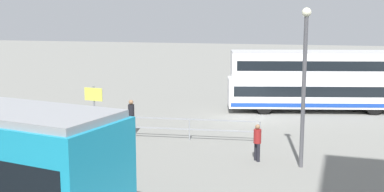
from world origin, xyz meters
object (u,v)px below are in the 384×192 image
(pedestrian_near_railing, at_px, (131,114))
(pedestrian_crossing, at_px, (257,140))
(info_sign, at_px, (94,100))
(double_decker_bus, at_px, (319,81))
(street_lamp, at_px, (304,75))

(pedestrian_near_railing, height_order, pedestrian_crossing, pedestrian_near_railing)
(pedestrian_near_railing, bearing_deg, info_sign, 2.50)
(double_decker_bus, bearing_deg, info_sign, 39.47)
(double_decker_bus, height_order, pedestrian_crossing, double_decker_bus)
(pedestrian_near_railing, xyz_separation_m, info_sign, (2.05, 0.09, 0.65))
(double_decker_bus, height_order, street_lamp, street_lamp)
(pedestrian_near_railing, xyz_separation_m, street_lamp, (-8.70, 3.16, 2.68))
(double_decker_bus, relative_size, street_lamp, 1.87)
(pedestrian_near_railing, relative_size, pedestrian_crossing, 1.15)
(info_sign, height_order, street_lamp, street_lamp)
(info_sign, relative_size, street_lamp, 0.39)
(info_sign, bearing_deg, pedestrian_near_railing, -177.50)
(pedestrian_near_railing, relative_size, street_lamp, 0.29)
(pedestrian_crossing, distance_m, street_lamp, 3.38)
(double_decker_bus, relative_size, pedestrian_crossing, 7.52)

